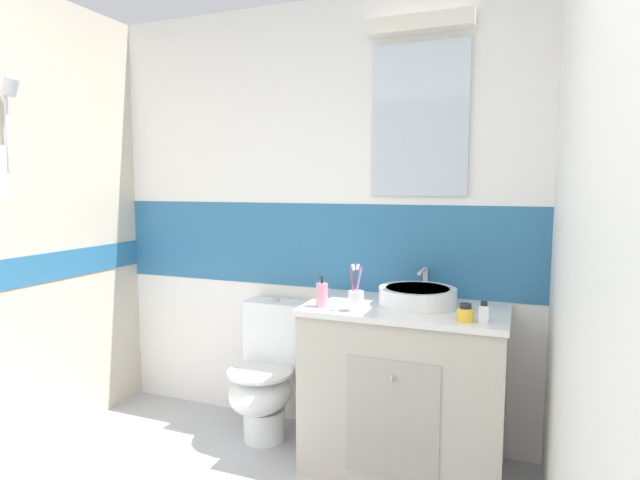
{
  "coord_description": "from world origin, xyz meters",
  "views": [
    {
      "loc": [
        1.15,
        -0.4,
        1.46
      ],
      "look_at": [
        0.3,
        1.76,
        1.21
      ],
      "focal_mm": 28.88,
      "sensor_mm": 36.0,
      "label": 1
    }
  ],
  "objects_px": {
    "hair_gel_jar": "(465,314)",
    "perfume_flask_small": "(484,313)",
    "sink_basin": "(418,296)",
    "toilet": "(267,375)",
    "soap_dispenser": "(322,295)",
    "toothbrush_cup": "(356,299)"
  },
  "relations": [
    {
      "from": "perfume_flask_small",
      "to": "toilet",
      "type": "bearing_deg",
      "value": 169.65
    },
    {
      "from": "soap_dispenser",
      "to": "perfume_flask_small",
      "type": "height_order",
      "value": "soap_dispenser"
    },
    {
      "from": "toilet",
      "to": "toothbrush_cup",
      "type": "height_order",
      "value": "toothbrush_cup"
    },
    {
      "from": "sink_basin",
      "to": "toothbrush_cup",
      "type": "xyz_separation_m",
      "value": [
        -0.25,
        -0.23,
        0.01
      ]
    },
    {
      "from": "toothbrush_cup",
      "to": "perfume_flask_small",
      "type": "distance_m",
      "value": 0.59
    },
    {
      "from": "hair_gel_jar",
      "to": "perfume_flask_small",
      "type": "relative_size",
      "value": 0.83
    },
    {
      "from": "perfume_flask_small",
      "to": "hair_gel_jar",
      "type": "bearing_deg",
      "value": -174.82
    },
    {
      "from": "hair_gel_jar",
      "to": "perfume_flask_small",
      "type": "distance_m",
      "value": 0.08
    },
    {
      "from": "soap_dispenser",
      "to": "toilet",
      "type": "bearing_deg",
      "value": 154.55
    },
    {
      "from": "toothbrush_cup",
      "to": "perfume_flask_small",
      "type": "xyz_separation_m",
      "value": [
        0.59,
        0.01,
        -0.01
      ]
    },
    {
      "from": "sink_basin",
      "to": "perfume_flask_small",
      "type": "bearing_deg",
      "value": -33.74
    },
    {
      "from": "perfume_flask_small",
      "to": "toothbrush_cup",
      "type": "bearing_deg",
      "value": -179.42
    },
    {
      "from": "toilet",
      "to": "perfume_flask_small",
      "type": "relative_size",
      "value": 8.12
    },
    {
      "from": "sink_basin",
      "to": "hair_gel_jar",
      "type": "relative_size",
      "value": 5.38
    },
    {
      "from": "toilet",
      "to": "hair_gel_jar",
      "type": "distance_m",
      "value": 1.25
    },
    {
      "from": "hair_gel_jar",
      "to": "sink_basin",
      "type": "bearing_deg",
      "value": 138.14
    },
    {
      "from": "sink_basin",
      "to": "toothbrush_cup",
      "type": "height_order",
      "value": "toothbrush_cup"
    },
    {
      "from": "toilet",
      "to": "soap_dispenser",
      "type": "relative_size",
      "value": 4.94
    },
    {
      "from": "soap_dispenser",
      "to": "hair_gel_jar",
      "type": "xyz_separation_m",
      "value": [
        0.7,
        -0.03,
        -0.02
      ]
    },
    {
      "from": "toothbrush_cup",
      "to": "perfume_flask_small",
      "type": "height_order",
      "value": "toothbrush_cup"
    },
    {
      "from": "toilet",
      "to": "hair_gel_jar",
      "type": "height_order",
      "value": "hair_gel_jar"
    },
    {
      "from": "toilet",
      "to": "perfume_flask_small",
      "type": "xyz_separation_m",
      "value": [
        1.2,
        -0.22,
        0.53
      ]
    }
  ]
}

